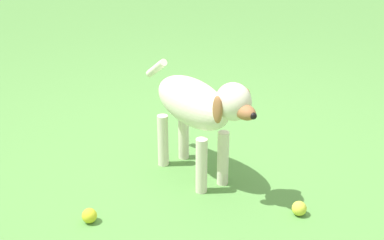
% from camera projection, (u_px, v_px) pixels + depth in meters
% --- Properties ---
extents(ground, '(14.00, 14.00, 0.00)m').
position_uv_depth(ground, '(206.00, 172.00, 2.79)').
color(ground, '#548C42').
extents(dog, '(0.83, 0.34, 0.58)m').
position_uv_depth(dog, '(198.00, 107.00, 2.59)').
color(dog, silver).
rests_on(dog, ground).
extents(tennis_ball_0, '(0.07, 0.07, 0.07)m').
position_uv_depth(tennis_ball_0, '(299.00, 208.00, 2.42)').
color(tennis_ball_0, '#D2D840').
rests_on(tennis_ball_0, ground).
extents(tennis_ball_1, '(0.07, 0.07, 0.07)m').
position_uv_depth(tennis_ball_1, '(89.00, 216.00, 2.37)').
color(tennis_ball_1, yellow).
rests_on(tennis_ball_1, ground).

